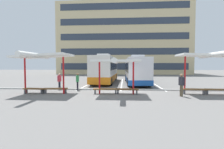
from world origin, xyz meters
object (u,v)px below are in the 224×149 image
at_px(bench_4, 194,90).
at_px(bench_5, 217,90).
at_px(coach_bus_1, 136,71).
at_px(coach_bus_0, 105,70).
at_px(waiting_passenger_1, 78,80).
at_px(waiting_passenger_2, 59,80).
at_px(bench_3, 127,90).
at_px(bench_0, 34,89).
at_px(waiting_shelter_2, 207,56).
at_px(bench_1, 56,89).
at_px(bench_2, 105,90).
at_px(waiting_passenger_0, 182,83).
at_px(waiting_shelter_0, 42,57).
at_px(waiting_shelter_1, 116,62).

height_order(bench_4, bench_5, same).
bearing_deg(coach_bus_1, coach_bus_0, 164.16).
relative_size(bench_4, waiting_passenger_1, 1.16).
bearing_deg(waiting_passenger_2, bench_3, -19.61).
distance_m(bench_0, bench_5, 15.08).
xyz_separation_m(waiting_shelter_2, bench_4, (-0.90, 0.17, -2.74)).
relative_size(bench_1, bench_3, 1.08).
relative_size(coach_bus_1, bench_2, 5.20).
bearing_deg(bench_4, waiting_passenger_0, -139.21).
height_order(bench_0, waiting_shelter_2, waiting_shelter_2).
distance_m(coach_bus_1, bench_3, 8.86).
bearing_deg(waiting_shelter_0, waiting_shelter_2, 2.92).
height_order(bench_0, bench_2, same).
distance_m(coach_bus_0, bench_1, 10.47).
bearing_deg(bench_0, coach_bus_1, 44.22).
distance_m(waiting_shelter_0, bench_4, 12.70).
height_order(bench_1, waiting_shelter_1, waiting_shelter_1).
height_order(bench_3, waiting_passenger_1, waiting_passenger_1).
bearing_deg(waiting_shelter_1, bench_0, 179.26).
bearing_deg(bench_2, waiting_shelter_2, 1.58).
distance_m(waiting_passenger_0, waiting_passenger_1, 9.18).
bearing_deg(bench_0, bench_3, 1.55).
height_order(waiting_shelter_0, bench_1, waiting_shelter_0).
height_order(bench_2, waiting_passenger_0, waiting_passenger_0).
bearing_deg(waiting_passenger_1, bench_3, -22.59).
bearing_deg(bench_2, coach_bus_0, 96.23).
relative_size(bench_1, waiting_passenger_0, 1.18).
bearing_deg(bench_3, waiting_passenger_2, 160.39).
xyz_separation_m(coach_bus_1, bench_1, (-7.31, -8.70, -1.35)).
bearing_deg(bench_5, waiting_passenger_1, 172.33).
xyz_separation_m(waiting_shelter_0, waiting_passenger_0, (10.99, -0.35, -2.06)).
height_order(bench_2, waiting_passenger_2, waiting_passenger_2).
bearing_deg(waiting_shelter_1, coach_bus_0, 101.03).
bearing_deg(bench_2, waiting_shelter_0, -174.96).
relative_size(bench_1, waiting_shelter_1, 0.43).
xyz_separation_m(bench_3, waiting_passenger_2, (-6.59, 2.35, 0.57)).
xyz_separation_m(waiting_shelter_0, bench_4, (12.37, 0.85, -2.72)).
height_order(bench_4, waiting_passenger_1, waiting_passenger_1).
bearing_deg(waiting_passenger_1, bench_1, -123.92).
height_order(coach_bus_0, bench_1, coach_bus_0).
relative_size(waiting_shelter_2, waiting_passenger_1, 2.72).
distance_m(bench_2, waiting_passenger_0, 5.96).
distance_m(coach_bus_0, coach_bus_1, 4.33).
bearing_deg(waiting_shelter_0, waiting_passenger_2, 83.37).
xyz_separation_m(bench_3, bench_5, (7.25, 0.34, -0.00)).
bearing_deg(waiting_passenger_0, waiting_passenger_2, 163.40).
relative_size(bench_3, bench_5, 1.01).
height_order(coach_bus_1, waiting_passenger_0, coach_bus_1).
relative_size(bench_3, bench_4, 1.00).
bearing_deg(waiting_passenger_0, waiting_passenger_1, 162.39).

